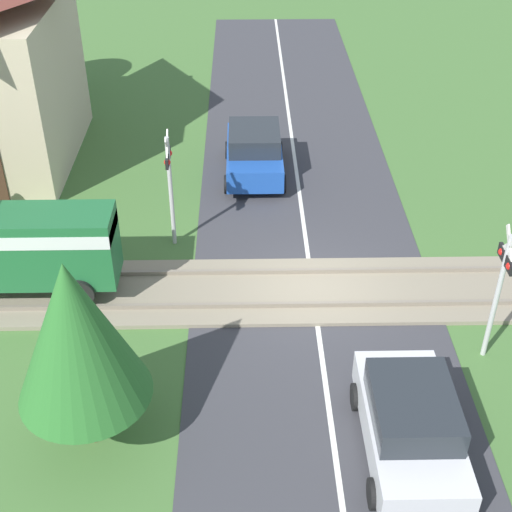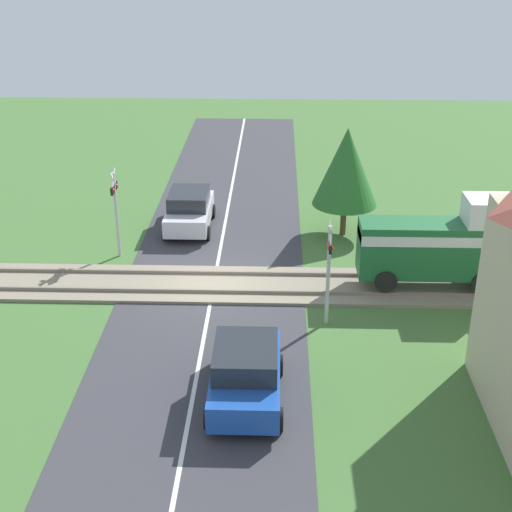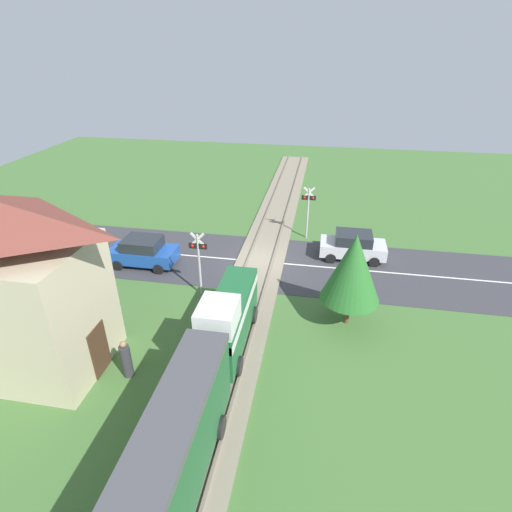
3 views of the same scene
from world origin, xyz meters
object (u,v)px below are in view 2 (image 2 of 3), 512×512
(car_far_side, at_px, (246,372))
(crossing_signal_east_approach, at_px, (329,261))
(crossing_signal_west_approach, at_px, (115,202))
(car_near_crossing, at_px, (189,209))

(car_far_side, distance_m, crossing_signal_east_approach, 4.97)
(car_far_side, bearing_deg, crossing_signal_west_approach, -149.67)
(car_near_crossing, distance_m, car_far_side, 12.21)
(crossing_signal_east_approach, bearing_deg, car_near_crossing, -145.71)
(car_far_side, bearing_deg, crossing_signal_east_approach, 149.94)
(car_near_crossing, xyz_separation_m, crossing_signal_east_approach, (7.73, 5.27, 1.37))
(car_near_crossing, relative_size, car_far_side, 1.01)
(car_near_crossing, bearing_deg, crossing_signal_west_approach, -39.99)
(car_near_crossing, bearing_deg, crossing_signal_east_approach, 34.29)
(car_far_side, relative_size, crossing_signal_west_approach, 1.08)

